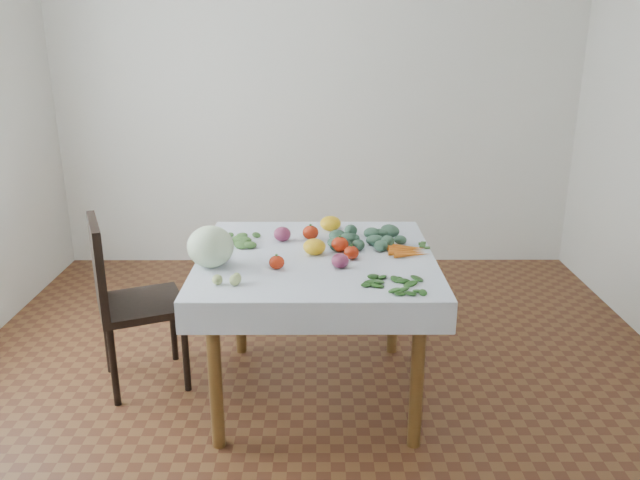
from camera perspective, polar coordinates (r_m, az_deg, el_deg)
The scene contains 19 objects.
ground at distance 3.33m, azimuth -0.32°, elevation -13.71°, with size 4.00×4.00×0.00m, color brown.
back_wall at distance 4.85m, azimuth -0.30°, elevation 13.33°, with size 4.00×0.04×2.70m, color silver.
table at distance 3.04m, azimuth -0.34°, elevation -3.19°, with size 1.00×1.00×0.75m.
tablecloth at distance 3.00m, azimuth -0.34°, elevation -1.43°, with size 1.12×1.12×0.01m, color white.
chair at distance 3.32m, azimuth -17.58°, elevation -4.62°, with size 0.54×0.54×0.91m.
cabbage at distance 2.87m, azimuth -9.98°, elevation -0.60°, with size 0.21×0.21×0.19m, color beige.
tomato_a at distance 2.94m, azimuth 2.89°, elevation -1.16°, with size 0.07×0.07×0.06m, color #AC220B.
tomato_b at distance 3.22m, azimuth -0.87°, elevation 0.70°, with size 0.08×0.08×0.07m, color #AC220B.
tomato_c at distance 2.82m, azimuth -3.98°, elevation -2.05°, with size 0.07×0.07×0.06m, color #AC220B.
tomato_d at distance 3.04m, azimuth 1.83°, elevation -0.40°, with size 0.09×0.09×0.07m, color #AC220B.
heirloom_back at distance 3.37m, azimuth 0.97°, elevation 1.53°, with size 0.11×0.11×0.08m, color gold.
heirloom_front at distance 3.00m, azimuth -0.52°, elevation -0.62°, with size 0.11×0.11×0.08m, color gold.
onion_a at distance 3.20m, azimuth -3.47°, elevation 0.55°, with size 0.09×0.09×0.08m, color #5E1B3A.
onion_b at distance 2.83m, azimuth 1.85°, elevation -1.91°, with size 0.08×0.08×0.07m, color #5E1B3A.
tomatillo_cluster at distance 2.68m, azimuth -8.77°, elevation -3.60°, with size 0.08×0.11×0.04m.
carrot_bunch at distance 3.05m, azimuth 8.02°, elevation -0.98°, with size 0.18×0.17×0.03m.
kale_bunch at distance 3.19m, azimuth 4.36°, elevation 0.21°, with size 0.38×0.29×0.05m.
basil_bunch at distance 2.66m, azimuth 6.50°, elevation -4.03°, with size 0.28×0.20×0.01m.
dill_bunch at distance 3.22m, azimuth -7.54°, elevation 0.05°, with size 0.27×0.20×0.03m.
Camera 1 is at (0.01, -2.83, 1.76)m, focal length 35.00 mm.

